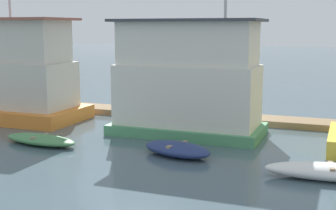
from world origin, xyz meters
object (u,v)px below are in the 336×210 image
object	(u,v)px
houseboat_orange	(20,76)
mooring_post_far_right	(12,99)
dinghy_white	(331,172)
houseboat_green	(188,81)
dinghy_green	(41,140)
dinghy_navy	(177,149)

from	to	relation	value
houseboat_orange	mooring_post_far_right	world-z (taller)	houseboat_orange
dinghy_white	houseboat_green	bearing A→B (deg)	144.42
houseboat_green	dinghy_green	bearing A→B (deg)	-141.34
dinghy_white	mooring_post_far_right	size ratio (longest dim) A/B	3.46
mooring_post_far_right	houseboat_green	bearing A→B (deg)	-11.91
houseboat_orange	dinghy_white	world-z (taller)	houseboat_orange
houseboat_orange	dinghy_green	world-z (taller)	houseboat_orange
dinghy_navy	mooring_post_far_right	bearing A→B (deg)	154.19
houseboat_green	mooring_post_far_right	distance (m)	12.02
houseboat_green	dinghy_navy	bearing A→B (deg)	-77.19
dinghy_green	dinghy_white	bearing A→B (deg)	-2.58
houseboat_orange	dinghy_navy	xyz separation A→B (m)	(9.89, -3.66, -2.03)
dinghy_green	houseboat_orange	bearing A→B (deg)	135.23
houseboat_orange	houseboat_green	xyz separation A→B (m)	(9.08, -0.09, 0.12)
dinghy_navy	dinghy_white	xyz separation A→B (m)	(5.46, -0.92, 0.01)
dinghy_green	dinghy_white	size ratio (longest dim) A/B	0.84
dinghy_white	houseboat_orange	bearing A→B (deg)	163.38
houseboat_orange	dinghy_navy	world-z (taller)	houseboat_orange
dinghy_navy	dinghy_green	bearing A→B (deg)	-175.91
houseboat_orange	mooring_post_far_right	distance (m)	3.86
dinghy_green	dinghy_white	xyz separation A→B (m)	(11.25, -0.51, 0.06)
dinghy_green	mooring_post_far_right	bearing A→B (deg)	135.98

